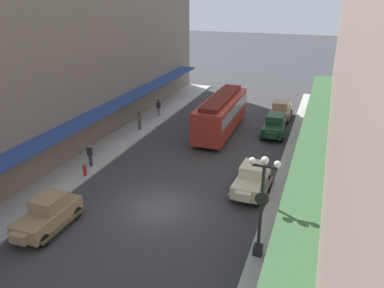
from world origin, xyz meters
name	(u,v)px	position (x,y,z in m)	size (l,w,h in m)	color
ground_plane	(158,208)	(0.00, 0.00, 0.00)	(200.00, 200.00, 0.00)	#38383A
sidewalk_left	(53,186)	(-7.50, 0.00, 0.07)	(3.00, 60.00, 0.15)	#B7B5AD
sidewalk_right	(287,232)	(7.50, 0.00, 0.07)	(3.00, 60.00, 0.15)	#B7B5AD
building_row_right	(377,42)	(10.23, 0.00, 10.03)	(4.30, 60.00, 20.07)	gray
parked_car_0	(252,179)	(4.81, 3.81, 0.94)	(2.28, 4.31, 1.84)	beige
parked_car_1	(281,110)	(4.55, 19.45, 0.94)	(2.18, 4.27, 1.84)	#997F5B
parked_car_2	(48,213)	(-4.64, -3.85, 0.94)	(2.14, 4.26, 1.84)	#997F5B
parked_car_3	(274,125)	(4.63, 14.58, 0.94)	(2.22, 4.29, 1.84)	#193D23
streetcar	(221,113)	(0.02, 13.57, 1.90)	(2.62, 9.63, 3.46)	#A52D23
lamp_post_with_clock	(262,203)	(6.40, -2.41, 2.99)	(1.42, 0.44, 5.16)	black
fire_hydrant	(85,170)	(-6.35, 1.93, 0.56)	(0.24, 0.24, 0.82)	#B21E19
pedestrian_0	(90,155)	(-6.84, 3.38, 0.99)	(0.36, 0.24, 1.64)	#2D2D33
pedestrian_1	(139,121)	(-7.06, 11.50, 1.01)	(0.36, 0.28, 1.67)	#4C4238
pedestrian_2	(159,108)	(-7.08, 15.76, 1.01)	(0.36, 0.28, 1.67)	slate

